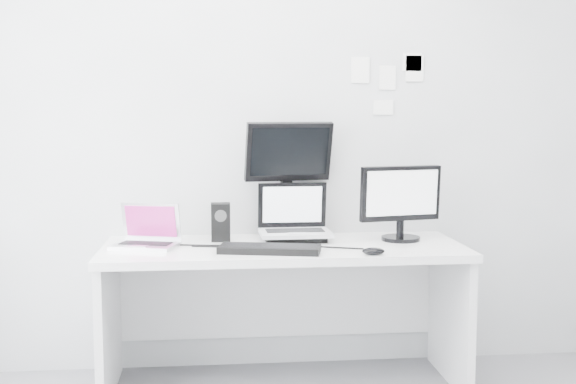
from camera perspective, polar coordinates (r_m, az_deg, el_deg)
name	(u,v)px	position (r m, az deg, el deg)	size (l,w,h in m)	color
back_wall	(277,120)	(3.92, -0.84, 5.67)	(3.60, 3.60, 0.00)	silver
desk	(284,316)	(3.72, -0.34, -9.75)	(1.80, 0.70, 0.73)	white
macbook	(144,225)	(3.61, -11.23, -2.55)	(0.30, 0.23, 0.23)	silver
speaker	(221,222)	(3.76, -5.32, -2.37)	(0.10, 0.10, 0.20)	black
dell_laptop	(295,212)	(3.73, 0.57, -1.57)	(0.36, 0.28, 0.30)	silver
rear_monitor	(288,178)	(3.86, -0.02, 1.12)	(0.46, 0.17, 0.63)	black
samsung_monitor	(401,202)	(3.79, 8.90, -0.78)	(0.44, 0.20, 0.40)	black
keyboard	(270,249)	(3.45, -1.46, -4.51)	(0.48, 0.17, 0.03)	black
mouse	(373,251)	(3.41, 6.73, -4.65)	(0.11, 0.07, 0.03)	black
wall_note_0	(360,70)	(3.99, 5.71, 9.53)	(0.10, 0.00, 0.14)	white
wall_note_1	(387,78)	(4.02, 7.83, 8.91)	(0.09, 0.00, 0.13)	white
wall_note_2	(415,68)	(4.06, 9.93, 9.55)	(0.10, 0.00, 0.14)	white
wall_note_3	(383,107)	(4.01, 7.52, 6.63)	(0.11, 0.00, 0.08)	white
wall_note_4	(412,62)	(4.06, 9.73, 10.05)	(0.11, 0.00, 0.10)	white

